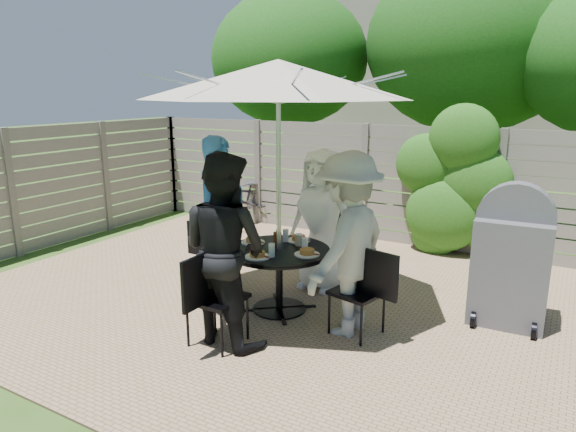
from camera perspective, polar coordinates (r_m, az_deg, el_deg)
The scene contains 23 objects.
backyard_envelope at distance 15.12m, azimuth 19.55°, elevation 14.05°, with size 60.00×60.00×5.00m.
patio_table at distance 5.52m, azimuth -0.99°, elevation -5.79°, with size 1.20×1.20×0.71m.
umbrella at distance 5.20m, azimuth -1.08°, elevation 14.92°, with size 3.02×3.02×2.64m.
chair_back at distance 6.35m, azimuth 4.32°, elevation -5.39°, with size 0.47×0.65×0.88m.
person_back at distance 6.07m, azimuth 3.75°, elevation -0.49°, with size 0.83×0.54×1.70m, color white.
chair_left at distance 6.20m, azimuth -8.13°, elevation -6.11°, with size 0.60×0.40×0.83m.
person_left at distance 5.92m, azimuth -7.41°, elevation -0.15°, with size 0.68×0.45×1.86m, color #2963B2.
chair_front at distance 4.93m, azimuth -7.92°, elevation -11.06°, with size 0.47×0.69×0.96m.
person_front at distance 4.79m, azimuth -7.05°, elevation -3.71°, with size 0.89×0.69×1.83m, color black.
chair_right at distance 5.12m, azimuth 7.77°, elevation -10.23°, with size 0.69×0.53×0.91m.
person_right at distance 4.96m, azimuth 6.65°, elevation -3.21°, with size 1.17×0.67×1.81m, color #A0A19D.
plate_back at distance 5.73m, azimuth 1.18°, elevation -2.55°, with size 0.26×0.26×0.06m.
plate_left at distance 5.66m, azimuth -3.90°, elevation -2.77°, with size 0.26×0.26×0.06m.
plate_front at distance 5.18m, azimuth -3.42°, elevation -4.36°, with size 0.26×0.26×0.06m.
plate_right at distance 5.25m, azimuth 2.13°, elevation -4.10°, with size 0.26×0.26×0.06m.
glass_back at distance 5.69m, azimuth -0.26°, elevation -2.17°, with size 0.07×0.07×0.14m, color silver.
glass_left at distance 5.51m, azimuth -3.82°, elevation -2.74°, with size 0.07×0.07×0.14m, color silver.
glass_front at distance 5.18m, azimuth -1.83°, elevation -3.82°, with size 0.07×0.07×0.14m, color silver.
glass_right at distance 5.37m, azimuth 1.88°, elevation -3.17°, with size 0.07×0.07×0.14m, color silver.
syrup_jug at distance 5.51m, azimuth -1.19°, elevation -2.63°, with size 0.09×0.09×0.16m, color #59280C.
coffee_cup at distance 5.55m, azimuth 1.20°, elevation -2.70°, with size 0.08×0.08×0.12m, color #C6B293.
bicycle at distance 8.93m, azimuth -5.11°, elevation 1.96°, with size 0.69×1.99×1.04m, color #333338.
bbq_grill at distance 5.66m, azimuth 23.54°, elevation -4.61°, with size 0.75×0.59×1.48m.
Camera 1 is at (2.93, -4.56, 2.35)m, focal length 32.00 mm.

